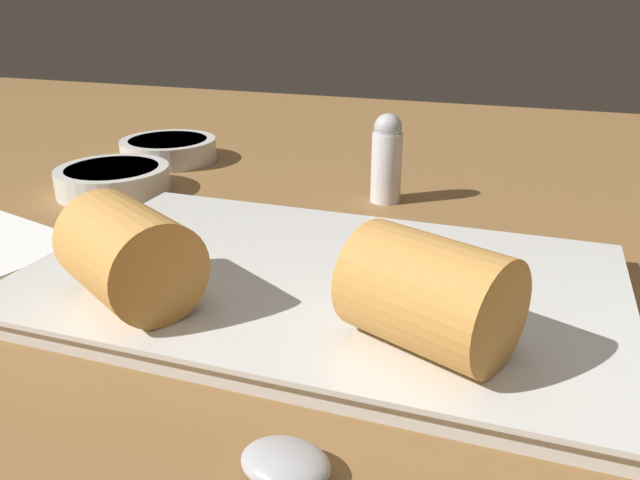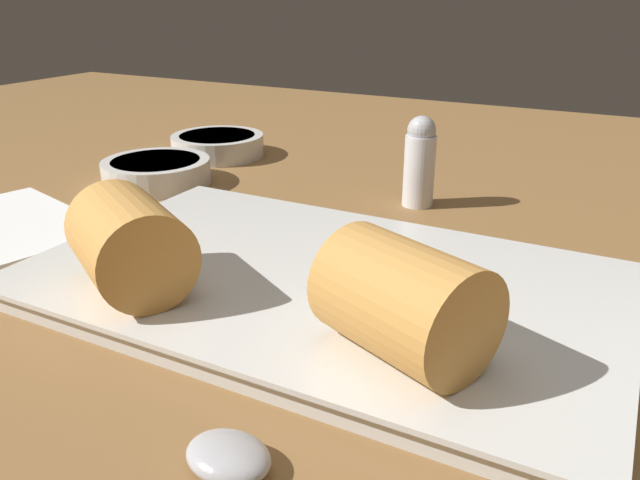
# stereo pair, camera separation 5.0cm
# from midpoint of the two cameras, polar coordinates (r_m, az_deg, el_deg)

# --- Properties ---
(table_surface) EXTENTS (1.80, 1.40, 0.02)m
(table_surface) POSITION_cam_midpoint_polar(r_m,az_deg,el_deg) (0.37, -6.84, -7.17)
(table_surface) COLOR olive
(table_surface) RESTS_ON ground
(serving_plate) EXTENTS (0.34, 0.21, 0.01)m
(serving_plate) POSITION_cam_midpoint_polar(r_m,az_deg,el_deg) (0.37, -3.88, -4.28)
(serving_plate) COLOR silver
(serving_plate) RESTS_ON table_surface
(roll_front_left) EXTENTS (0.09, 0.08, 0.05)m
(roll_front_left) POSITION_cam_midpoint_polar(r_m,az_deg,el_deg) (0.35, -21.34, -1.16)
(roll_front_left) COLOR #D19347
(roll_front_left) RESTS_ON serving_plate
(roll_front_right) EXTENTS (0.09, 0.08, 0.05)m
(roll_front_right) POSITION_cam_midpoint_polar(r_m,az_deg,el_deg) (0.29, 4.32, -4.86)
(roll_front_right) COLOR #D19347
(roll_front_right) RESTS_ON serving_plate
(dipping_bowl_near) EXTENTS (0.10, 0.10, 0.02)m
(dipping_bowl_near) POSITION_cam_midpoint_polar(r_m,az_deg,el_deg) (0.59, -20.74, 5.20)
(dipping_bowl_near) COLOR silver
(dipping_bowl_near) RESTS_ON table_surface
(dipping_bowl_far) EXTENTS (0.10, 0.10, 0.02)m
(dipping_bowl_far) POSITION_cam_midpoint_polar(r_m,az_deg,el_deg) (0.69, -15.75, 7.97)
(dipping_bowl_far) COLOR silver
(dipping_bowl_far) RESTS_ON table_surface
(spoon) EXTENTS (0.16, 0.03, 0.01)m
(spoon) POSITION_cam_midpoint_polar(r_m,az_deg,el_deg) (0.24, -5.92, -21.06)
(spoon) COLOR #B2B2B7
(spoon) RESTS_ON table_surface
(salt_shaker) EXTENTS (0.03, 0.03, 0.08)m
(salt_shaker) POSITION_cam_midpoint_polar(r_m,az_deg,el_deg) (0.53, 3.42, 7.43)
(salt_shaker) COLOR silver
(salt_shaker) RESTS_ON table_surface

